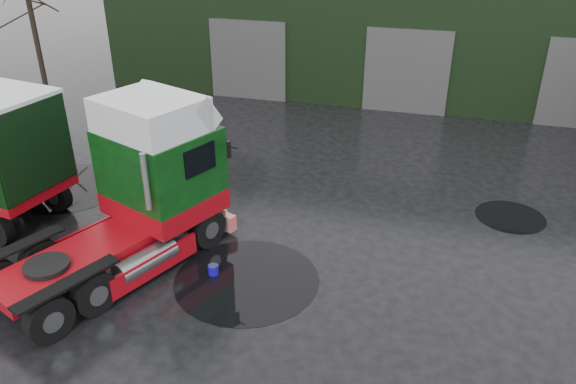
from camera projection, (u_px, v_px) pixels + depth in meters
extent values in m
plane|color=black|center=(284.00, 260.00, 16.20)|extent=(100.00, 100.00, 0.00)
cube|color=black|center=(418.00, 26.00, 31.41)|extent=(32.00, 12.00, 6.00)
cylinder|color=#1307AC|center=(213.00, 270.00, 15.54)|extent=(0.37, 0.37, 0.28)
cylinder|color=black|center=(247.00, 280.00, 15.36)|extent=(4.00, 4.00, 0.01)
cylinder|color=black|center=(510.00, 217.00, 18.43)|extent=(2.25, 2.25, 0.01)
cylinder|color=black|center=(69.00, 187.00, 20.34)|extent=(4.08, 4.08, 0.01)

